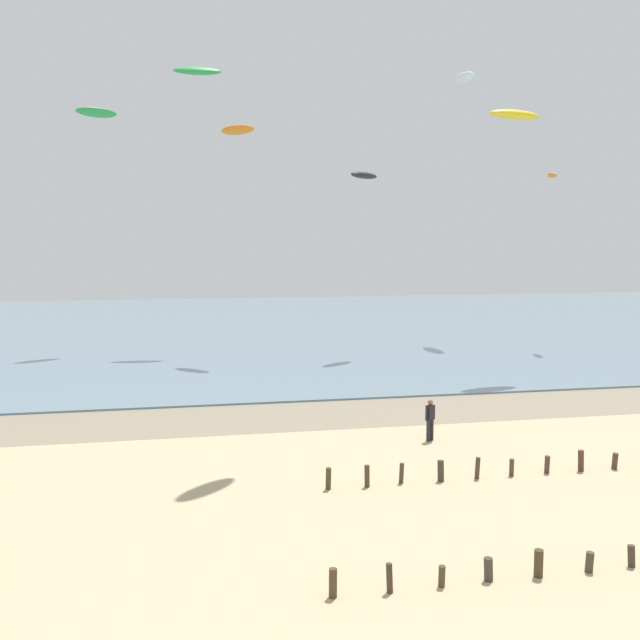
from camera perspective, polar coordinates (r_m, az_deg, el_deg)
wet_sand_strip at (r=34.49m, az=-1.67°, el=-7.47°), size 120.00×5.69×0.01m
sea at (r=71.57m, az=-6.92°, el=-0.44°), size 160.00×70.00×0.10m
groyne_far at (r=26.98m, az=16.10°, el=-10.83°), size 14.63×0.35×0.77m
person_left_flank at (r=30.42m, az=8.58°, el=-7.61°), size 0.50×0.38×1.71m
kite_aloft_0 at (r=58.54m, az=17.66°, el=10.71°), size 1.16×1.99×0.50m
kite_aloft_2 at (r=58.17m, az=-17.04°, el=15.22°), size 3.32×2.57×0.92m
kite_aloft_3 at (r=46.79m, az=14.94°, el=15.22°), size 3.74×1.93×0.68m
kite_aloft_4 at (r=63.76m, az=11.17°, el=18.05°), size 1.24×3.49×0.78m
kite_aloft_5 at (r=57.94m, az=-9.55°, el=18.61°), size 3.60×1.41×0.99m
kite_aloft_6 at (r=51.51m, az=-6.45°, el=14.52°), size 2.73×2.84×0.83m
kite_aloft_7 at (r=52.28m, az=3.45°, el=11.19°), size 2.84×2.60×0.51m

